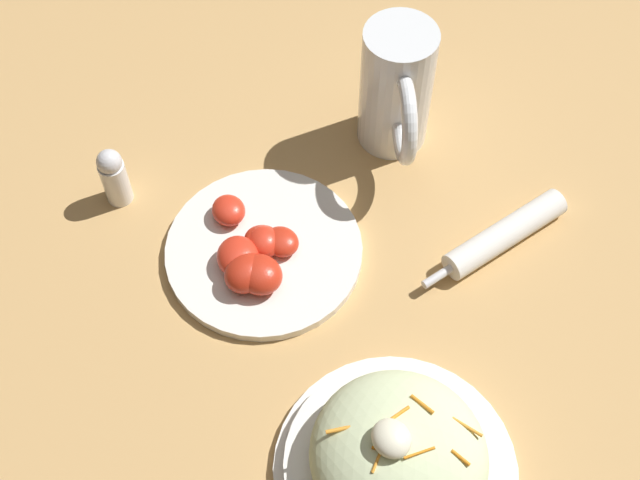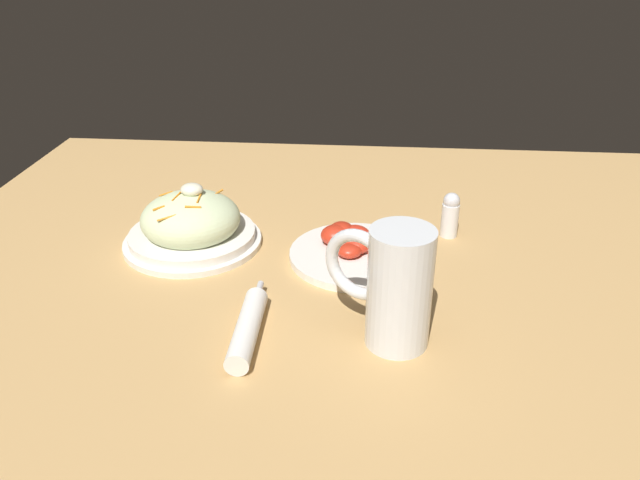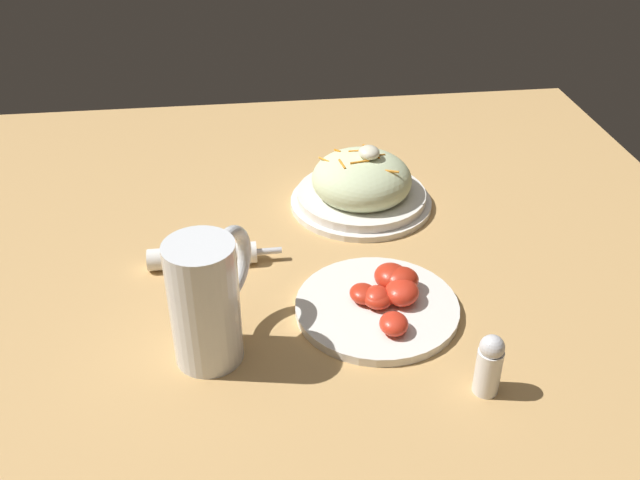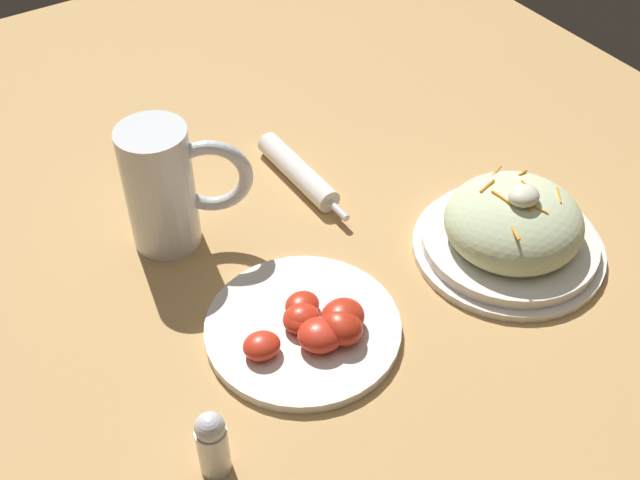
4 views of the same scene
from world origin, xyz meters
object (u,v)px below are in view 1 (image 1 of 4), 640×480
at_px(napkin_roll, 504,235).
at_px(tomato_plate, 260,252).
at_px(beer_mug, 396,95).
at_px(salad_plate, 398,460).
at_px(salt_shaker, 114,176).

height_order(napkin_roll, tomato_plate, tomato_plate).
height_order(beer_mug, tomato_plate, beer_mug).
bearing_deg(beer_mug, napkin_roll, -176.60).
bearing_deg(napkin_roll, salad_plate, 119.23).
bearing_deg(napkin_roll, beer_mug, 3.40).
distance_m(salad_plate, napkin_roll, 0.29).
bearing_deg(tomato_plate, salad_plate, 175.89).
bearing_deg(tomato_plate, beer_mug, -75.42).
distance_m(beer_mug, salt_shaker, 0.33).
height_order(salad_plate, tomato_plate, salad_plate).
relative_size(napkin_roll, salt_shaker, 2.40).
relative_size(beer_mug, tomato_plate, 0.75).
relative_size(salad_plate, tomato_plate, 1.07).
relative_size(salad_plate, salt_shaker, 2.90).
height_order(beer_mug, salt_shaker, beer_mug).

